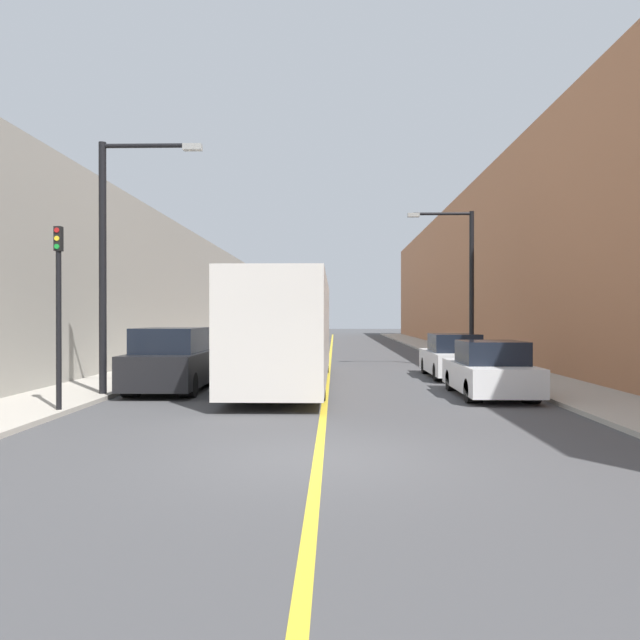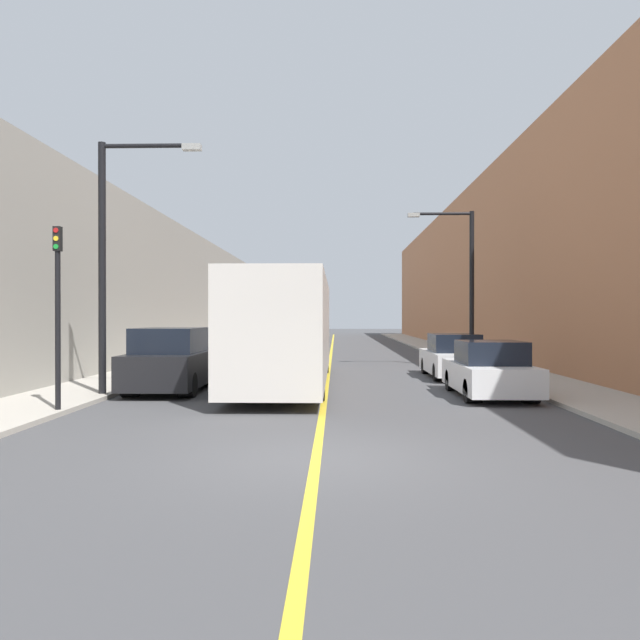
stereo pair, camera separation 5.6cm
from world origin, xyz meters
name	(u,v)px [view 1 (the left image)]	position (x,y,z in m)	size (l,w,h in m)	color
ground_plane	(318,459)	(0.00, 0.00, 0.00)	(200.00, 200.00, 0.00)	#474749
sidewalk_left	(222,350)	(-6.98, 30.00, 0.06)	(2.54, 72.00, 0.11)	#B2AA9E
sidewalk_right	(441,350)	(6.98, 30.00, 0.06)	(2.54, 72.00, 0.11)	#B2AA9E
building_row_left	(171,294)	(-10.25, 30.00, 3.63)	(4.00, 72.00, 7.26)	gray
building_row_right	(493,272)	(10.25, 30.00, 5.01)	(4.00, 72.00, 10.02)	#B2724C
road_center_line	(331,351)	(0.00, 30.00, 0.00)	(0.16, 72.00, 0.01)	gold
bus	(288,329)	(-1.26, 10.63, 1.80)	(2.54, 12.89, 3.37)	silver
parked_suv_left	(172,362)	(-4.50, 8.51, 0.86)	(1.98, 4.49, 1.87)	black
car_right_near	(490,372)	(4.49, 7.53, 0.69)	(1.84, 4.25, 1.53)	silver
car_right_mid	(453,358)	(4.50, 12.88, 0.71)	(1.81, 4.54, 1.57)	silver
street_lamp_left	(113,248)	(-5.74, 7.10, 4.05)	(2.79, 0.24, 6.78)	black
street_lamp_right	(465,276)	(5.73, 16.79, 3.91)	(2.79, 0.24, 6.51)	black
traffic_light	(59,310)	(-5.91, 4.19, 2.34)	(0.16, 0.18, 4.09)	black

